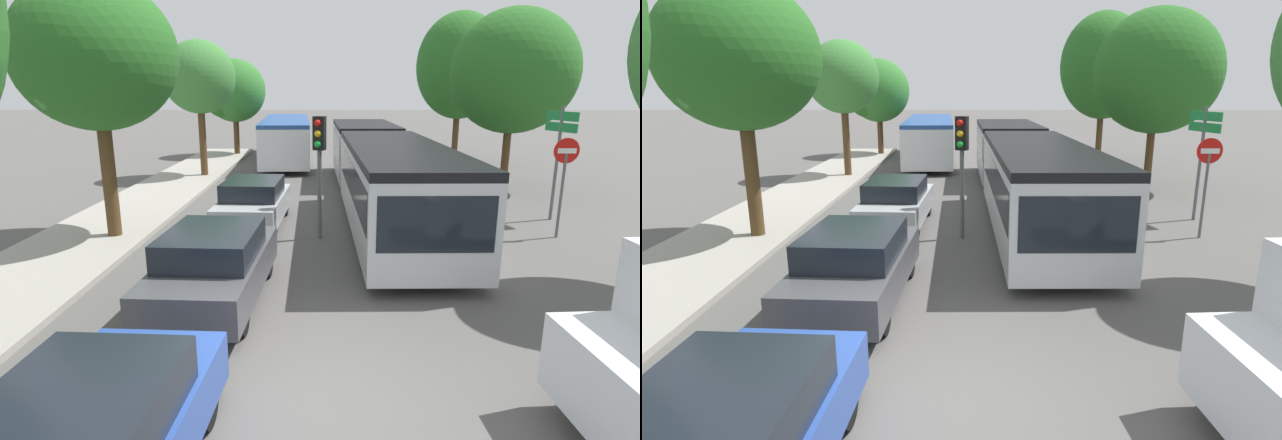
% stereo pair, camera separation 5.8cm
% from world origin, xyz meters
% --- Properties ---
extents(ground_plane, '(200.00, 200.00, 0.00)m').
position_xyz_m(ground_plane, '(0.00, 0.00, 0.00)').
color(ground_plane, '#565451').
extents(kerb_strip_left, '(3.20, 33.60, 0.14)m').
position_xyz_m(kerb_strip_left, '(-6.26, 11.80, 0.07)').
color(kerb_strip_left, '#9E998E').
rests_on(kerb_strip_left, ground).
extents(articulated_bus, '(3.03, 17.51, 2.59)m').
position_xyz_m(articulated_bus, '(2.25, 12.04, 1.50)').
color(articulated_bus, silver).
rests_on(articulated_bus, ground).
extents(city_bus_rear, '(3.11, 11.55, 2.46)m').
position_xyz_m(city_bus_rear, '(-1.96, 23.60, 1.42)').
color(city_bus_rear, silver).
rests_on(city_bus_rear, ground).
extents(queued_car_graphite, '(2.03, 4.40, 1.50)m').
position_xyz_m(queued_car_graphite, '(-1.84, 3.37, 0.76)').
color(queued_car_graphite, '#47474C').
rests_on(queued_car_graphite, ground).
extents(queued_car_silver, '(1.97, 4.27, 1.46)m').
position_xyz_m(queued_car_silver, '(-1.86, 9.08, 0.74)').
color(queued_car_silver, '#B7BABF').
rests_on(queued_car_silver, ground).
extents(traffic_light, '(0.38, 0.40, 3.40)m').
position_xyz_m(traffic_light, '(0.15, 7.74, 2.50)').
color(traffic_light, '#56595E').
rests_on(traffic_light, ground).
extents(no_entry_sign, '(0.70, 0.08, 2.82)m').
position_xyz_m(no_entry_sign, '(6.92, 7.92, 1.88)').
color(no_entry_sign, '#56595E').
rests_on(no_entry_sign, ground).
extents(direction_sign_post, '(0.40, 1.37, 3.60)m').
position_xyz_m(direction_sign_post, '(7.63, 9.96, 2.55)').
color(direction_sign_post, '#56595E').
rests_on(direction_sign_post, ground).
extents(tree_left_mid, '(4.16, 4.16, 6.87)m').
position_xyz_m(tree_left_mid, '(-5.64, 7.49, 4.83)').
color(tree_left_mid, '#51381E').
rests_on(tree_left_mid, ground).
extents(tree_left_far, '(3.30, 3.30, 6.28)m').
position_xyz_m(tree_left_far, '(-5.45, 17.76, 4.61)').
color(tree_left_far, '#51381E').
rests_on(tree_left_far, ground).
extents(tree_left_distant, '(3.81, 3.81, 5.94)m').
position_xyz_m(tree_left_distant, '(-5.40, 25.92, 3.92)').
color(tree_left_distant, '#51381E').
rests_on(tree_left_distant, ground).
extents(tree_right_mid, '(4.98, 4.98, 7.25)m').
position_xyz_m(tree_right_mid, '(7.82, 15.06, 4.66)').
color(tree_right_mid, '#51381E').
rests_on(tree_right_mid, ground).
extents(tree_right_far, '(4.92, 4.92, 8.37)m').
position_xyz_m(tree_right_far, '(7.95, 23.98, 5.24)').
color(tree_right_far, '#51381E').
rests_on(tree_right_far, ground).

